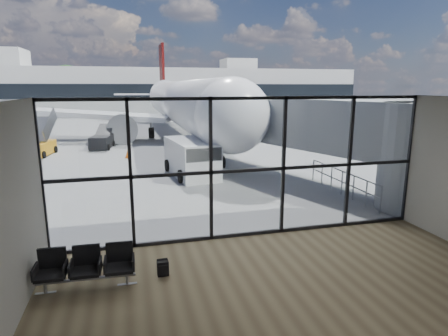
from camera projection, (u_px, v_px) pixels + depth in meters
name	position (u px, v px, depth m)	size (l,w,h in m)	color
ground	(155.00, 123.00, 50.12)	(220.00, 220.00, 0.00)	slate
lounge_shell	(326.00, 200.00, 7.17)	(12.02, 8.01, 4.51)	brown
glass_curtain_wall	(248.00, 169.00, 11.80)	(12.10, 0.12, 4.50)	white
jet_bridge	(295.00, 126.00, 19.57)	(8.00, 16.50, 4.33)	#929497
apron_railing	(342.00, 179.00, 16.80)	(0.06, 5.46, 1.11)	gray
far_terminal	(143.00, 90.00, 69.87)	(80.00, 12.20, 11.00)	#B8B7B2
tree_3	(2.00, 87.00, 72.84)	(4.95, 4.95, 7.12)	#382619
tree_4	(35.00, 84.00, 74.17)	(5.61, 5.61, 8.07)	#382619
tree_5	(67.00, 81.00, 75.49)	(6.27, 6.27, 9.03)	#382619
seating_row	(86.00, 265.00, 9.04)	(2.29, 0.70, 1.02)	gray
backpack	(163.00, 268.00, 9.63)	(0.30, 0.27, 0.44)	black
airliner	(181.00, 103.00, 36.46)	(35.33, 40.85, 10.53)	white
service_van	(192.00, 158.00, 20.32)	(2.63, 4.68, 1.94)	silver
belt_loader	(102.00, 141.00, 29.47)	(1.90, 3.95, 1.75)	black
mobile_stairs	(37.00, 147.00, 26.44)	(2.43, 3.93, 2.59)	orange
traffic_cone_a	(128.00, 154.00, 25.56)	(0.37, 0.37, 0.53)	#EA5F0C
traffic_cone_b	(193.00, 156.00, 24.60)	(0.48, 0.48, 0.69)	red
traffic_cone_c	(186.00, 147.00, 28.45)	(0.37, 0.37, 0.53)	#F2480C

